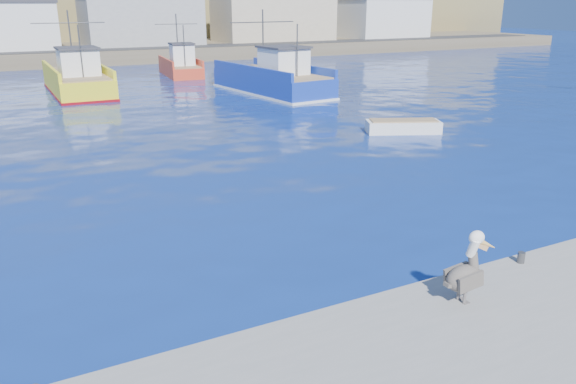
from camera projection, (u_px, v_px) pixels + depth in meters
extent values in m
plane|color=#071955|center=(355.00, 254.00, 16.76)|extent=(260.00, 260.00, 0.00)
cylinder|color=#4C4C4C|center=(521.00, 257.00, 15.00)|extent=(0.20, 0.20, 0.30)
cube|color=brown|center=(62.00, 51.00, 77.04)|extent=(160.00, 30.00, 1.60)
cube|color=brown|center=(40.00, 9.00, 97.24)|extent=(180.00, 40.00, 14.00)
cube|color=#2D2D2D|center=(72.00, 51.00, 67.52)|extent=(150.00, 5.00, 0.10)
cube|color=gray|center=(141.00, 20.00, 75.90)|extent=(15.00, 10.00, 6.50)
cube|color=tan|center=(273.00, 15.00, 84.47)|extent=(17.00, 9.00, 7.50)
cube|color=silver|center=(381.00, 19.00, 93.44)|extent=(13.00, 10.00, 6.00)
cube|color=yellow|center=(78.00, 83.00, 46.47)|extent=(4.20, 11.94, 1.55)
cube|color=yellow|center=(100.00, 68.00, 46.96)|extent=(0.33, 11.67, 0.70)
cube|color=yellow|center=(51.00, 71.00, 45.25)|extent=(0.33, 11.67, 0.70)
cube|color=maroon|center=(79.00, 92.00, 46.70)|extent=(4.29, 12.18, 0.25)
cube|color=#8C7251|center=(77.00, 73.00, 46.20)|extent=(3.87, 11.46, 0.10)
cube|color=white|center=(78.00, 62.00, 44.37)|extent=(2.90, 3.00, 2.00)
cube|color=#333338|center=(77.00, 48.00, 44.02)|extent=(3.11, 3.36, 0.15)
cylinder|color=#4C4C4C|center=(71.00, 42.00, 46.42)|extent=(0.12, 0.12, 5.00)
cylinder|color=#4C4C4C|center=(81.00, 52.00, 42.59)|extent=(0.10, 0.10, 4.00)
cylinder|color=#4C4C4C|center=(69.00, 23.00, 45.94)|extent=(5.76, 0.12, 0.08)
cube|color=#17349B|center=(271.00, 83.00, 46.58)|extent=(5.73, 12.76, 1.60)
cube|color=#17349B|center=(292.00, 67.00, 47.29)|extent=(1.67, 12.05, 0.70)
cube|color=#17349B|center=(250.00, 70.00, 45.13)|extent=(1.67, 12.05, 0.70)
cube|color=silver|center=(271.00, 92.00, 46.82)|extent=(5.85, 13.02, 0.25)
cube|color=#8C7251|center=(271.00, 72.00, 46.31)|extent=(5.33, 12.23, 0.10)
cube|color=white|center=(284.00, 61.00, 44.52)|extent=(3.36, 3.42, 2.00)
cube|color=#333338|center=(284.00, 47.00, 44.17)|extent=(3.62, 3.81, 0.15)
cylinder|color=#4C4C4C|center=(263.00, 41.00, 46.49)|extent=(0.13, 0.13, 5.00)
cylinder|color=#4C4C4C|center=(297.00, 51.00, 42.78)|extent=(0.11, 0.11, 4.00)
cylinder|color=#4C4C4C|center=(263.00, 22.00, 46.01)|extent=(6.02, 0.78, 0.08)
cube|color=red|center=(181.00, 70.00, 57.62)|extent=(3.87, 8.47, 1.07)
cube|color=red|center=(194.00, 61.00, 57.85)|extent=(0.98, 8.02, 0.70)
cube|color=red|center=(166.00, 62.00, 56.83)|extent=(0.98, 8.02, 0.70)
cube|color=#8C7251|center=(180.00, 64.00, 57.43)|extent=(3.60, 8.12, 0.10)
cube|color=white|center=(182.00, 55.00, 56.02)|extent=(2.35, 2.25, 2.00)
cube|color=#333338|center=(181.00, 44.00, 55.66)|extent=(2.52, 2.51, 0.15)
cylinder|color=#4C4C4C|center=(177.00, 39.00, 57.37)|extent=(0.13, 0.13, 5.00)
cylinder|color=#4C4C4C|center=(184.00, 47.00, 54.64)|extent=(0.11, 0.11, 4.00)
cylinder|color=#4C4C4C|center=(176.00, 24.00, 56.89)|extent=(4.30, 0.51, 0.08)
cube|color=silver|center=(403.00, 128.00, 32.33)|extent=(4.41, 3.06, 0.84)
cube|color=#8C7251|center=(404.00, 120.00, 32.18)|extent=(3.90, 2.60, 0.08)
cylinder|color=#595451|center=(464.00, 297.00, 12.95)|extent=(0.08, 0.08, 0.33)
cube|color=#595451|center=(466.00, 303.00, 13.02)|extent=(0.17, 0.14, 0.02)
cylinder|color=#595451|center=(458.00, 293.00, 13.13)|extent=(0.08, 0.08, 0.33)
cube|color=#595451|center=(460.00, 298.00, 13.20)|extent=(0.17, 0.14, 0.02)
ellipsoid|color=#38332D|center=(464.00, 278.00, 12.91)|extent=(0.97, 0.60, 0.65)
cube|color=#38332D|center=(471.00, 282.00, 12.68)|extent=(0.73, 0.11, 0.48)
cube|color=#38332D|center=(456.00, 273.00, 13.11)|extent=(0.73, 0.11, 0.48)
cube|color=#38332D|center=(450.00, 285.00, 12.77)|extent=(0.26, 0.19, 0.14)
cylinder|color=#38332D|center=(473.00, 263.00, 12.89)|extent=(0.24, 0.35, 0.52)
cylinder|color=white|center=(473.00, 248.00, 12.74)|extent=(0.22, 0.34, 0.49)
ellipsoid|color=white|center=(477.00, 238.00, 12.69)|extent=(0.40, 0.31, 0.33)
cone|color=gold|center=(486.00, 244.00, 12.88)|extent=(0.66, 0.19, 0.45)
cube|color=tan|center=(482.00, 246.00, 12.85)|extent=(0.40, 0.08, 0.29)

